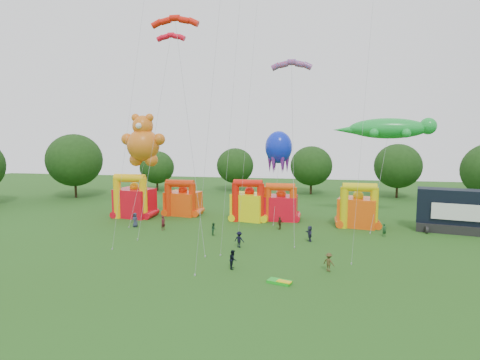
% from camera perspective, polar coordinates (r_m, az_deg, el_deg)
% --- Properties ---
extents(ground, '(160.00, 160.00, 0.00)m').
position_cam_1_polar(ground, '(35.46, -4.69, -14.72)').
color(ground, '#255016').
rests_on(ground, ground).
extents(tree_ring, '(120.12, 122.18, 12.07)m').
position_cam_1_polar(tree_ring, '(34.54, -6.38, -4.48)').
color(tree_ring, '#352314').
rests_on(tree_ring, ground).
extents(bouncy_castle_0, '(5.90, 5.12, 6.54)m').
position_cam_1_polar(bouncy_castle_0, '(65.18, -13.96, -2.65)').
color(bouncy_castle_0, red).
rests_on(bouncy_castle_0, ground).
extents(bouncy_castle_1, '(5.49, 4.76, 5.51)m').
position_cam_1_polar(bouncy_castle_1, '(65.44, -7.67, -2.81)').
color(bouncy_castle_1, '#FB4B0D').
rests_on(bouncy_castle_1, ground).
extents(bouncy_castle_2, '(5.30, 4.63, 5.99)m').
position_cam_1_polar(bouncy_castle_2, '(61.04, 1.23, -3.27)').
color(bouncy_castle_2, yellow).
rests_on(bouncy_castle_2, ground).
extents(bouncy_castle_3, '(4.64, 3.75, 5.46)m').
position_cam_1_polar(bouncy_castle_3, '(61.53, 5.47, -3.41)').
color(bouncy_castle_3, red).
rests_on(bouncy_castle_3, ground).
extents(bouncy_castle_4, '(5.62, 4.89, 6.03)m').
position_cam_1_polar(bouncy_castle_4, '(59.26, 15.46, -3.82)').
color(bouncy_castle_4, '#FA520D').
rests_on(bouncy_castle_4, ground).
extents(stage_trailer, '(9.18, 5.11, 5.49)m').
position_cam_1_polar(stage_trailer, '(60.54, 26.60, -3.75)').
color(stage_trailer, black).
rests_on(stage_trailer, ground).
extents(teddy_bear_kite, '(6.50, 8.11, 15.25)m').
position_cam_1_polar(teddy_bear_kite, '(62.44, -12.85, 4.43)').
color(teddy_bear_kite, orange).
rests_on(teddy_bear_kite, ground).
extents(gecko_kite, '(14.22, 12.28, 14.66)m').
position_cam_1_polar(gecko_kite, '(61.16, 18.40, 1.60)').
color(gecko_kite, green).
rests_on(gecko_kite, ground).
extents(octopus_kite, '(4.03, 9.60, 12.78)m').
position_cam_1_polar(octopus_kite, '(63.94, 5.12, 3.38)').
color(octopus_kite, '#0E24D2').
rests_on(octopus_kite, ground).
extents(parafoil_kites, '(20.56, 15.81, 26.39)m').
position_cam_1_polar(parafoil_kites, '(48.61, -6.78, 6.30)').
color(parafoil_kites, red).
rests_on(parafoil_kites, ground).
extents(diamond_kites, '(27.77, 21.83, 40.39)m').
position_cam_1_polar(diamond_kites, '(46.31, -0.35, 11.61)').
color(diamond_kites, red).
rests_on(diamond_kites, ground).
extents(folded_kite_bundle, '(2.22, 1.60, 0.31)m').
position_cam_1_polar(folded_kite_bundle, '(37.35, 5.37, -13.36)').
color(folded_kite_bundle, green).
rests_on(folded_kite_bundle, ground).
extents(spectator_0, '(1.03, 0.77, 1.92)m').
position_cam_1_polar(spectator_0, '(58.77, -13.83, -5.19)').
color(spectator_0, '#292F45').
rests_on(spectator_0, ground).
extents(spectator_1, '(0.72, 0.82, 1.89)m').
position_cam_1_polar(spectator_1, '(56.25, -10.21, -5.65)').
color(spectator_1, '#4D161C').
rests_on(spectator_1, ground).
extents(spectator_2, '(0.77, 0.88, 1.53)m').
position_cam_1_polar(spectator_2, '(52.99, -3.52, -6.53)').
color(spectator_2, '#1A4123').
rests_on(spectator_2, ground).
extents(spectator_3, '(1.31, 0.99, 1.80)m').
position_cam_1_polar(spectator_3, '(47.49, -0.10, -7.93)').
color(spectator_3, black).
rests_on(spectator_3, ground).
extents(spectator_4, '(0.82, 1.03, 1.64)m').
position_cam_1_polar(spectator_4, '(56.01, 5.33, -5.76)').
color(spectator_4, '#3B2D17').
rests_on(spectator_4, ground).
extents(spectator_5, '(1.06, 1.80, 1.85)m').
position_cam_1_polar(spectator_5, '(50.63, 9.27, -7.06)').
color(spectator_5, '#282A43').
rests_on(spectator_5, ground).
extents(spectator_6, '(0.94, 0.79, 1.65)m').
position_cam_1_polar(spectator_6, '(58.72, 17.68, -5.46)').
color(spectator_6, maroon).
rests_on(spectator_6, ground).
extents(spectator_7, '(0.70, 0.62, 1.60)m').
position_cam_1_polar(spectator_7, '(55.07, 18.69, -6.34)').
color(spectator_7, '#1B4520').
rests_on(spectator_7, ground).
extents(spectator_8, '(0.76, 0.94, 1.80)m').
position_cam_1_polar(spectator_8, '(40.57, -0.94, -10.53)').
color(spectator_8, black).
rests_on(spectator_8, ground).
extents(spectator_9, '(1.30, 1.16, 1.74)m').
position_cam_1_polar(spectator_9, '(40.66, 11.76, -10.68)').
color(spectator_9, '#453B1B').
rests_on(spectator_9, ground).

